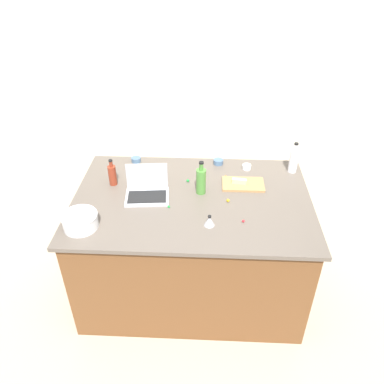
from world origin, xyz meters
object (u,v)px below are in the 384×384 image
Objects in this scene: mixing_bowl_large at (80,221)px; kitchen_timer at (209,221)px; bottle_soy at (112,175)px; ramekin_small at (218,162)px; butter_stick_left at (239,181)px; ramekin_medium at (247,167)px; laptop at (147,190)px; bottle_vinegar at (294,160)px; bottle_olive at (201,181)px; cutting_board at (243,184)px; ramekin_wide at (136,160)px.

mixing_bowl_large is 0.84m from kitchen_timer.
ramekin_small is at bearing 23.10° from bottle_soy.
kitchen_timer is at bearing -114.44° from butter_stick_left.
bottle_soy is 1.06m from ramekin_medium.
laptop reaches higher than ramekin_small.
bottle_vinegar is 1.20× the size of bottle_soy.
mixing_bowl_large is 1.67m from bottle_vinegar.
laptop is 1.17m from bottle_vinegar.
bottle_olive is 0.45m from ramekin_small.
laptop is 0.85m from ramekin_medium.
bottle_soy is 2.74× the size of kitchen_timer.
ramekin_wide reaches higher than cutting_board.
ramekin_small is (0.90, 0.85, -0.03)m from mixing_bowl_large.
bottle_vinegar is 0.37m from ramekin_medium.
laptop is at bearing -137.62° from ramekin_small.
laptop is 1.31× the size of bottle_vinegar.
bottle_soy is (0.10, 0.51, 0.03)m from mixing_bowl_large.
ramekin_small is 1.04× the size of kitchen_timer.
bottle_olive is at bearing 100.04° from kitchen_timer.
ramekin_medium is (-0.36, 0.02, -0.08)m from bottle_vinegar.
ramekin_small is (0.52, 0.47, -0.03)m from laptop.
kitchen_timer is at bearing -52.26° from ramekin_wide.
bottle_vinegar is at bearing 19.21° from laptop.
bottle_vinegar is (1.49, 0.77, 0.05)m from mixing_bowl_large.
laptop is at bearing -25.58° from bottle_soy.
bottle_soy is at bearing -108.78° from ramekin_wide.
cutting_board is at bearing 1.75° from bottle_soy.
ramekin_small reaches higher than cutting_board.
mixing_bowl_large is 2.92× the size of ramekin_small.
kitchen_timer is at bearing -35.21° from laptop.
laptop reaches higher than ramekin_medium.
kitchen_timer is at bearing 4.07° from mixing_bowl_large.
bottle_olive is 0.82× the size of cutting_board.
cutting_board is 0.55m from kitchen_timer.
butter_stick_left is 0.25m from ramekin_medium.
mixing_bowl_large is at bearing -134.99° from laptop.
ramekin_wide is (-0.16, 0.48, -0.03)m from laptop.
mixing_bowl_large is 3.30× the size of ramekin_medium.
ramekin_small is at bearing 72.69° from bottle_olive.
butter_stick_left is (-0.03, 0.00, 0.03)m from cutting_board.
ramekin_small is 1.03× the size of ramekin_wide.
laptop reaches higher than bottle_soy.
ramekin_small is at bearing -0.16° from ramekin_wide.
butter_stick_left is at bearing 13.63° from laptop.
mixing_bowl_large is 0.74× the size of cutting_board.
ramekin_small is 0.68m from ramekin_wide.
ramekin_small is (0.13, 0.42, -0.08)m from bottle_olive.
butter_stick_left is (-0.43, -0.22, -0.07)m from bottle_vinegar.
bottle_olive reaches higher than laptop.
butter_stick_left is at bearing 1.81° from bottle_soy.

